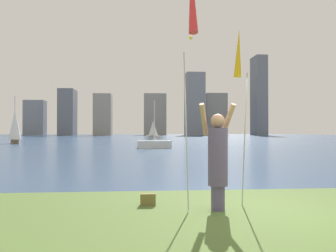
{
  "coord_description": "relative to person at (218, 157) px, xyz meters",
  "views": [
    {
      "loc": [
        -2.26,
        -6.17,
        1.5
      ],
      "look_at": [
        -0.51,
        14.7,
        1.76
      ],
      "focal_mm": 35.72,
      "sensor_mm": 36.0,
      "label": 1
    }
  ],
  "objects": [
    {
      "name": "ground",
      "position": [
        0.8,
        50.94,
        -1.05
      ],
      "size": [
        120.0,
        138.0,
        0.12
      ],
      "color": "#4C662D"
    },
    {
      "name": "person",
      "position": [
        0.0,
        0.0,
        0.0
      ],
      "size": [
        0.74,
        0.55,
        2.01
      ],
      "rotation": [
        0.0,
        0.0,
        -0.31
      ],
      "color": "#594C72",
      "rests_on": "ground"
    },
    {
      "name": "kite_flag_left",
      "position": [
        -0.58,
        -0.54,
        2.69
      ],
      "size": [
        0.16,
        1.3,
        4.45
      ],
      "color": "#B2B2B7",
      "rests_on": "ground"
    },
    {
      "name": "kite_flag_right",
      "position": [
        0.58,
        0.56,
        2.0
      ],
      "size": [
        0.16,
        0.73,
        3.59
      ],
      "color": "#B2B2B7",
      "rests_on": "ground"
    },
    {
      "name": "bag",
      "position": [
        -1.3,
        0.5,
        -0.87
      ],
      "size": [
        0.31,
        0.13,
        0.23
      ],
      "color": "olive",
      "rests_on": "ground"
    },
    {
      "name": "sailboat_0",
      "position": [
        -15.51,
        32.67,
        0.99
      ],
      "size": [
        1.84,
        2.63,
        5.37
      ],
      "color": "brown",
      "rests_on": "ground"
    },
    {
      "name": "sailboat_3",
      "position": [
        0.79,
        50.27,
        0.65
      ],
      "size": [
        2.67,
        2.61,
        4.08
      ],
      "color": "white",
      "rests_on": "ground"
    },
    {
      "name": "sailboat_5",
      "position": [
        -0.28,
        21.34,
        -0.64
      ],
      "size": [
        2.86,
        1.13,
        3.96
      ],
      "color": "white",
      "rests_on": "ground"
    },
    {
      "name": "skyline_tower_0",
      "position": [
        -32.1,
        94.25,
        4.11
      ],
      "size": [
        5.71,
        4.15,
        10.19
      ],
      "color": "gray",
      "rests_on": "ground"
    },
    {
      "name": "skyline_tower_1",
      "position": [
        -22.37,
        92.33,
        5.63
      ],
      "size": [
        4.31,
        7.08,
        13.24
      ],
      "color": "slate",
      "rests_on": "ground"
    },
    {
      "name": "skyline_tower_2",
      "position": [
        -12.13,
        91.24,
        4.93
      ],
      "size": [
        4.97,
        6.42,
        11.84
      ],
      "color": "gray",
      "rests_on": "ground"
    },
    {
      "name": "skyline_tower_3",
      "position": [
        3.1,
        96.53,
        5.34
      ],
      "size": [
        6.77,
        4.44,
        12.66
      ],
      "color": "gray",
      "rests_on": "ground"
    },
    {
      "name": "skyline_tower_4",
      "position": [
        14.76,
        92.28,
        8.23
      ],
      "size": [
        5.45,
        6.36,
        18.44
      ],
      "color": "gray",
      "rests_on": "ground"
    },
    {
      "name": "skyline_tower_5",
      "position": [
        21.94,
        95.68,
        5.42
      ],
      "size": [
        6.34,
        4.97,
        12.83
      ],
      "color": "gray",
      "rests_on": "ground"
    },
    {
      "name": "skyline_tower_6",
      "position": [
        34.08,
        91.21,
        10.8
      ],
      "size": [
        3.35,
        6.3,
        23.58
      ],
      "color": "slate",
      "rests_on": "ground"
    }
  ]
}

